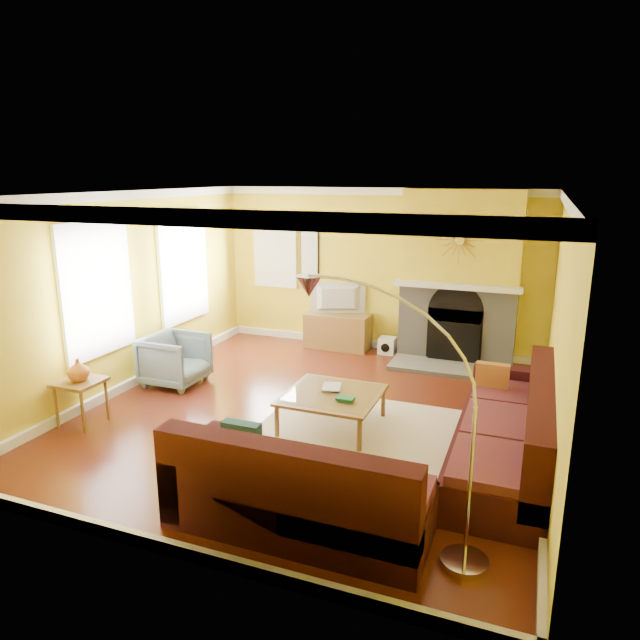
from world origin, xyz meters
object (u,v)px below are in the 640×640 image
at_px(arc_lamp, 394,424).
at_px(coffee_table, 332,410).
at_px(sectional_sofa, 391,422).
at_px(media_console, 338,331).
at_px(side_table, 82,402).
at_px(armchair, 175,360).

bearing_deg(arc_lamp, coffee_table, 121.59).
xyz_separation_m(sectional_sofa, media_console, (-1.85, 3.60, -0.15)).
xyz_separation_m(coffee_table, side_table, (-2.83, -0.99, 0.06)).
relative_size(side_table, arc_lamp, 0.25).
height_order(sectional_sofa, media_console, sectional_sofa).
distance_m(coffee_table, side_table, 3.00).
bearing_deg(arc_lamp, sectional_sofa, 104.53).
distance_m(sectional_sofa, coffee_table, 1.05).
height_order(sectional_sofa, side_table, sectional_sofa).
distance_m(coffee_table, media_console, 3.18).
relative_size(sectional_sofa, arc_lamp, 1.68).
relative_size(coffee_table, arc_lamp, 0.50).
distance_m(sectional_sofa, arc_lamp, 1.56).
bearing_deg(media_console, armchair, -122.27).
height_order(sectional_sofa, armchair, sectional_sofa).
xyz_separation_m(armchair, arc_lamp, (3.77, -2.50, 0.72)).
bearing_deg(media_console, sectional_sofa, -62.88).
xyz_separation_m(sectional_sofa, armchair, (-3.41, 1.12, -0.09)).
bearing_deg(arc_lamp, media_console, 113.85).
bearing_deg(armchair, coffee_table, -101.90).
relative_size(coffee_table, media_console, 0.99).
relative_size(coffee_table, side_table, 1.99).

